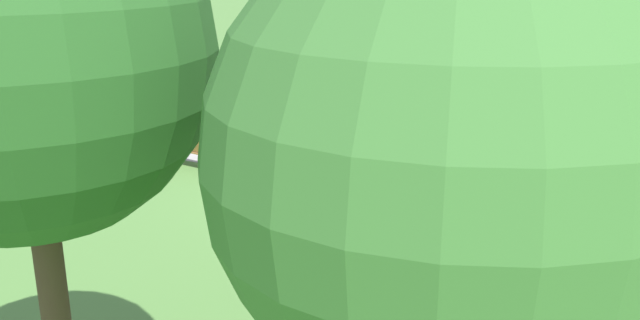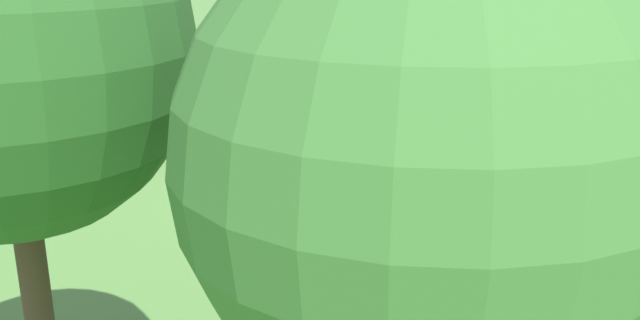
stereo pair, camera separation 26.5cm
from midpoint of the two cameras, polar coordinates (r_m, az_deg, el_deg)
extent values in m
plane|color=#54843D|center=(16.42, 1.23, -2.23)|extent=(120.00, 120.00, 0.00)
cube|color=#A39E99|center=(18.99, 5.24, 0.42)|extent=(31.32, 5.67, 0.01)
cube|color=#996633|center=(20.52, -21.60, 1.83)|extent=(1.93, 0.91, 0.04)
cube|color=#996633|center=(20.38, -22.18, 2.37)|extent=(1.84, 0.59, 0.40)
cube|color=black|center=(21.35, -22.58, 1.64)|extent=(0.15, 0.38, 0.43)
cylinder|color=black|center=(21.27, -22.65, 2.68)|extent=(0.05, 0.05, 0.30)
cube|color=black|center=(19.81, -20.40, 0.74)|extent=(0.15, 0.38, 0.43)
cylinder|color=black|center=(19.72, -20.47, 1.85)|extent=(0.05, 0.05, 0.30)
cube|color=#996633|center=(19.20, -15.77, 1.41)|extent=(1.93, 0.78, 0.04)
cube|color=#996633|center=(19.03, -16.31, 1.98)|extent=(1.87, 0.45, 0.40)
cube|color=black|center=(19.96, -17.21, 1.18)|extent=(0.13, 0.38, 0.43)
cylinder|color=black|center=(19.87, -17.26, 2.29)|extent=(0.05, 0.05, 0.30)
cube|color=black|center=(18.58, -14.11, 0.27)|extent=(0.13, 0.38, 0.43)
cylinder|color=black|center=(18.48, -14.15, 1.45)|extent=(0.05, 0.05, 0.30)
cube|color=#996633|center=(17.96, -9.42, 0.75)|extent=(1.92, 0.65, 0.04)
cube|color=#996633|center=(17.75, -9.90, 1.35)|extent=(1.88, 0.31, 0.40)
cube|color=black|center=(18.62, -11.35, 0.49)|extent=(0.10, 0.38, 0.43)
cylinder|color=black|center=(18.53, -11.38, 1.68)|extent=(0.05, 0.05, 0.30)
cube|color=black|center=(17.45, -7.28, -0.44)|extent=(0.10, 0.38, 0.43)
cylinder|color=black|center=(17.35, -7.28, 0.82)|extent=(0.05, 0.05, 0.30)
cube|color=#996633|center=(16.81, -2.47, -0.17)|extent=(1.90, 0.51, 0.04)
cube|color=#996633|center=(16.58, -2.85, 0.44)|extent=(1.88, 0.18, 0.40)
cube|color=black|center=(17.35, -4.92, -0.47)|extent=(0.07, 0.38, 0.43)
cylinder|color=black|center=(17.25, -4.92, 0.79)|extent=(0.05, 0.05, 0.30)
cube|color=black|center=(16.45, 0.13, -1.41)|extent=(0.07, 0.38, 0.43)
cylinder|color=black|center=(16.34, 0.17, -0.08)|extent=(0.05, 0.05, 0.30)
cube|color=#996633|center=(15.78, 5.13, -1.40)|extent=(1.90, 0.51, 0.04)
cube|color=#996633|center=(15.53, 4.89, -0.77)|extent=(1.88, 0.18, 0.40)
cube|color=black|center=(16.17, 2.19, -1.75)|extent=(0.07, 0.38, 0.43)
cylinder|color=black|center=(16.06, 2.23, -0.40)|extent=(0.05, 0.05, 0.30)
cube|color=black|center=(15.59, 8.13, -2.65)|extent=(0.07, 0.38, 0.43)
cylinder|color=black|center=(15.48, 8.21, -1.25)|extent=(0.05, 0.05, 0.30)
cube|color=#996633|center=(14.92, 13.41, -2.95)|extent=(1.92, 0.65, 0.04)
cube|color=#996633|center=(14.65, 13.36, -2.31)|extent=(1.88, 0.31, 0.40)
cube|color=black|center=(15.13, 10.05, -3.39)|extent=(0.10, 0.38, 0.43)
cylinder|color=black|center=(15.01, 10.14, -1.95)|extent=(0.05, 0.05, 0.30)
cube|color=black|center=(14.92, 16.69, -4.17)|extent=(0.10, 0.38, 0.43)
cylinder|color=black|center=(14.80, 16.83, -2.72)|extent=(0.05, 0.05, 0.30)
cube|color=#996633|center=(14.24, 22.36, -4.80)|extent=(1.93, 0.78, 0.04)
cube|color=#996633|center=(13.97, 22.53, -4.18)|extent=(1.87, 0.45, 0.40)
cube|color=black|center=(14.25, 18.73, -5.38)|extent=(0.13, 0.38, 0.43)
cylinder|color=black|center=(14.13, 18.88, -3.87)|extent=(0.05, 0.05, 0.30)
cube|color=black|center=(14.45, 25.73, -5.92)|extent=(0.13, 0.38, 0.43)
cube|color=#4C4238|center=(18.92, -15.42, 2.00)|extent=(0.35, 0.26, 0.50)
sphere|color=tan|center=(18.84, -15.46, 3.15)|extent=(0.22, 0.22, 0.22)
cylinder|color=#23232D|center=(19.16, -15.08, 1.38)|extent=(0.19, 0.38, 0.13)
cylinder|color=#23232D|center=(19.32, -14.61, 0.88)|extent=(0.13, 0.13, 0.43)
cylinder|color=#23232D|center=(19.02, -14.76, 1.29)|extent=(0.19, 0.38, 0.13)
cylinder|color=#23232D|center=(19.18, -14.28, 0.79)|extent=(0.13, 0.13, 0.43)
cylinder|color=brown|center=(7.96, 23.12, -10.67)|extent=(0.35, 0.35, 3.88)
sphere|color=#4C3D1E|center=(7.15, 25.99, 11.34)|extent=(3.31, 3.31, 3.31)
sphere|color=#3D7533|center=(4.49, 10.13, 0.28)|extent=(3.27, 3.27, 3.27)
sphere|color=#285B23|center=(5.98, -23.90, 8.40)|extent=(3.11, 3.11, 3.11)
cylinder|color=#2D512D|center=(22.22, -24.73, 2.60)|extent=(0.41, 0.41, 0.91)
cube|color=#38424C|center=(23.45, 22.94, 5.42)|extent=(3.55, 2.58, 2.43)
cube|color=#28282D|center=(23.25, 23.32, 8.58)|extent=(4.10, 3.13, 0.20)
camera|label=1|loc=(0.13, -89.52, 0.15)|focal=38.19mm
camera|label=2|loc=(0.13, 90.48, -0.15)|focal=38.19mm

